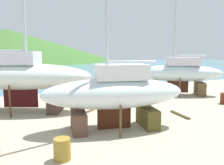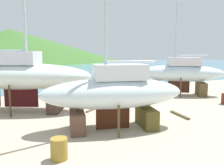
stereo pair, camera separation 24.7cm
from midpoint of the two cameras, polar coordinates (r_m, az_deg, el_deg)
The scene contains 11 objects.
ground_plane at distance 14.21m, azimuth 8.90°, elevation -8.81°, with size 46.70×46.70×0.00m, color #B6A88F.
sea_water at distance 53.73m, azimuth -18.16°, elevation 3.01°, with size 156.96×60.54×0.01m, color teal.
headland_hill at distance 104.99m, azimuth -23.43°, elevation 4.85°, with size 168.55×168.55×24.66m, color #3F6C2E.
sailboat_mid_port at distance 22.35m, azimuth 15.20°, elevation 2.24°, with size 7.76×6.30×14.08m.
sailboat_far_slipway at distance 12.13m, azimuth 0.09°, elevation -2.45°, with size 7.63×4.07×12.93m.
sailboat_large_starboard at distance 16.92m, azimuth -21.59°, elevation 1.39°, with size 9.76×7.03×13.75m.
worker at distance 20.03m, azimuth 2.00°, elevation -1.34°, with size 0.45×0.50×1.68m.
barrel_ochre at distance 26.93m, azimuth 19.62°, elevation -0.76°, with size 0.54×0.54×0.88m, color #2D5561.
barrel_tipped_center at distance 9.33m, azimuth -12.53°, elevation -15.20°, with size 0.63×0.63×0.81m, color olive.
timber_short_skew at distance 16.86m, azimuth -3.43°, elevation -5.86°, with size 3.04×0.13×0.13m, color #7D5F4A.
timber_short_cross at distance 15.49m, azimuth 15.39°, elevation -7.38°, with size 1.86×0.18×0.11m, color brown.
Camera 1 is at (-8.11, -16.64, 4.01)m, focal length 38.48 mm.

